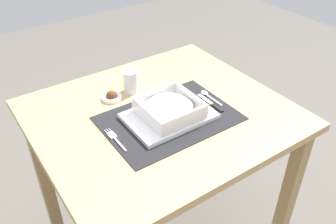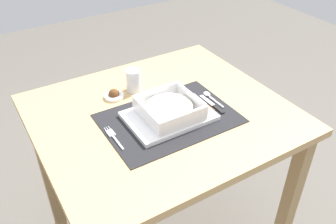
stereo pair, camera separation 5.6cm
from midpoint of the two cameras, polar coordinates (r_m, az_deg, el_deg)
The scene contains 10 objects.
dining_table at distance 1.36m, azimuth -2.26°, elevation -3.88°, with size 0.88×0.78×0.76m.
placemat at distance 1.26m, azimuth -1.28°, elevation -1.08°, with size 0.46×0.32×0.00m, color black.
serving_plate at distance 1.25m, azimuth -1.21°, elevation -0.67°, with size 0.29×0.21×0.02m, color white.
porridge_bowl at distance 1.23m, azimuth -1.09°, elevation 0.41°, with size 0.19×0.19×0.06m.
fork at distance 1.18m, azimuth -9.85°, elevation -4.09°, with size 0.02×0.13×0.00m.
spoon at distance 1.38m, azimuth 4.96°, elevation 2.78°, with size 0.02×0.12×0.01m.
butter_knife at distance 1.33m, azimuth 5.76°, elevation 1.28°, with size 0.01×0.14×0.01m.
bread_knife at distance 1.33m, azimuth 4.34°, elevation 1.49°, with size 0.01×0.14×0.01m.
drinking_glass at distance 1.40m, azimuth -7.10°, elevation 4.65°, with size 0.06×0.06×0.09m.
condiment_saucer at distance 1.38m, azimuth -10.06°, elevation 2.37°, with size 0.08×0.08×0.04m.
Camera 1 is at (-0.58, -0.88, 1.51)m, focal length 38.52 mm.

